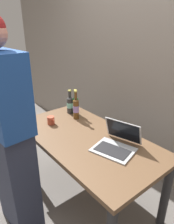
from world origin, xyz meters
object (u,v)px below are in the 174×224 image
beer_bottle_amber (76,108)px  person_figure (9,138)px  laptop (117,143)px  beer_bottle_green (70,104)px  beer_bottle_brown (76,105)px  coffee_mug (51,120)px

beer_bottle_amber → person_figure: person_figure is taller
laptop → person_figure: person_figure is taller
beer_bottle_amber → person_figure: bearing=-74.3°
laptop → person_figure: (-0.45, -0.71, 0.11)m
beer_bottle_green → laptop: bearing=-7.6°
laptop → beer_bottle_green: size_ratio=1.49×
laptop → beer_bottle_brown: bearing=170.1°
beer_bottle_amber → beer_bottle_green: bearing=166.9°
beer_bottle_amber → beer_bottle_green: (-0.17, 0.04, -0.02)m
beer_bottle_amber → beer_bottle_brown: (-0.09, 0.06, -0.01)m
coffee_mug → person_figure: bearing=-62.0°
beer_bottle_amber → coffee_mug: (-0.05, -0.28, -0.08)m
beer_bottle_brown → coffee_mug: beer_bottle_brown is taller
laptop → beer_bottle_brown: 0.77m
beer_bottle_green → coffee_mug: bearing=-69.4°
beer_bottle_brown → person_figure: person_figure is taller
beer_bottle_amber → beer_bottle_green: beer_bottle_amber is taller
beer_bottle_amber → beer_bottle_green: 0.17m
laptop → beer_bottle_amber: bearing=173.8°
beer_bottle_brown → person_figure: size_ratio=0.17×
laptop → coffee_mug: bearing=-163.9°
laptop → coffee_mug: size_ratio=3.88×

